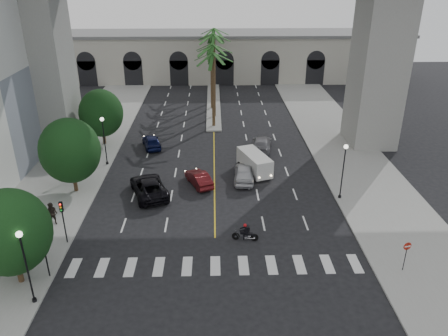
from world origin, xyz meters
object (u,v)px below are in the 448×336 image
cargo_van (255,162)px  do_not_enter_sign (406,251)px  lamp_post_left_near (25,261)px  car_b (199,178)px  motorcycle_rider (246,233)px  car_d (261,144)px  pedestrian_b (52,214)px  traffic_signal_near (44,247)px  pedestrian_a (14,211)px  lamp_post_left_far (104,137)px  car_e (152,141)px  traffic_signal_far (63,215)px  car_a (244,173)px  lamp_post_right (343,167)px  car_c (149,187)px

cargo_van → do_not_enter_sign: (8.89, -16.21, 0.58)m
lamp_post_left_near → car_b: lamp_post_left_near is taller
motorcycle_rider → do_not_enter_sign: 11.43m
car_d → pedestrian_b: size_ratio=2.83×
traffic_signal_near → pedestrian_a: (-5.19, 7.27, -1.48)m
lamp_post_left_far → cargo_van: lamp_post_left_far is taller
car_e → car_b: bearing=104.5°
traffic_signal_far → car_b: size_ratio=0.87×
motorcycle_rider → pedestrian_b: bearing=-179.8°
lamp_post_left_near → cargo_van: 24.40m
traffic_signal_near → car_b: bearing=54.4°
traffic_signal_near → car_a: (14.25, 14.54, -1.69)m
motorcycle_rider → pedestrian_a: 19.14m
lamp_post_right → car_a: (-8.45, 4.04, -2.40)m
lamp_post_right → car_a: bearing=154.5°
car_a → do_not_enter_sign: size_ratio=1.99×
car_b → cargo_van: (5.61, 2.55, 0.48)m
car_d → pedestrian_b: pedestrian_b is taller
car_c → car_e: bearing=-103.7°
traffic_signal_far → car_c: bearing=56.1°
lamp_post_right → car_c: lamp_post_right is taller
lamp_post_right → traffic_signal_near: lamp_post_right is taller
lamp_post_right → traffic_signal_far: lamp_post_right is taller
lamp_post_left_far → motorcycle_rider: bearing=-46.2°
cargo_van → lamp_post_right: bearing=-58.4°
lamp_post_left_near → lamp_post_left_far: same height
lamp_post_right → pedestrian_a: bearing=-173.4°
car_e → pedestrian_b: bearing=54.6°
car_b → car_d: size_ratio=0.77×
lamp_post_right → car_d: lamp_post_right is taller
lamp_post_right → pedestrian_a: (-27.89, -3.23, -2.19)m
motorcycle_rider → pedestrian_a: (-18.87, 3.15, 0.36)m
pedestrian_a → do_not_enter_sign: 30.38m
lamp_post_right → traffic_signal_near: size_ratio=1.47×
car_d → lamp_post_right: bearing=126.7°
lamp_post_right → motorcycle_rider: (-9.02, -6.38, -2.55)m
lamp_post_left_far → pedestrian_b: bearing=-98.5°
pedestrian_a → motorcycle_rider: bearing=-18.8°
car_a → pedestrian_a: pedestrian_a is taller
motorcycle_rider → car_c: car_c is taller
cargo_van → motorcycle_rider: bearing=-118.3°
lamp_post_left_far → lamp_post_left_near: bearing=-90.0°
lamp_post_right → pedestrian_a: lamp_post_right is taller
lamp_post_left_far → lamp_post_right: size_ratio=1.00×
car_b → pedestrian_b: pedestrian_b is taller
car_a → pedestrian_a: size_ratio=2.75×
lamp_post_left_near → pedestrian_a: 11.23m
car_b → car_d: bearing=-152.5°
lamp_post_right → car_e: lamp_post_right is taller
lamp_post_left_far → car_b: 11.30m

